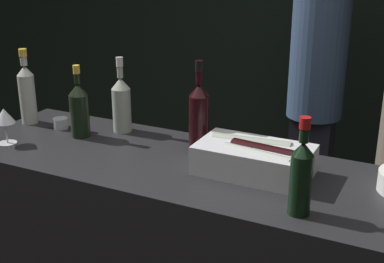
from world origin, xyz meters
The scene contains 10 objects.
wall_back_chalkboard centered at (0.00, 2.41, 1.40)m, with size 6.40×0.06×2.80m.
ice_bin_with_bottles centered at (0.25, 0.34, 1.12)m, with size 0.41×0.23×0.12m.
wine_glass centered at (-0.77, 0.16, 1.18)m, with size 0.09×0.09×0.15m.
candle_votive centered at (-0.70, 0.41, 1.09)m, with size 0.07×0.07×0.05m.
white_wine_bottle centered at (-0.43, 0.51, 1.19)m, with size 0.08×0.08×0.33m.
red_wine_bottle_black_foil centered at (-0.02, 0.44, 1.21)m, with size 0.08×0.08×0.37m.
champagne_bottle centered at (-0.55, 0.37, 1.19)m, with size 0.08×0.08×0.31m.
rose_wine_bottle centered at (-0.87, 0.41, 1.21)m, with size 0.07×0.07×0.34m.
red_wine_bottle_burgundy centered at (0.48, 0.11, 1.20)m, with size 0.07×0.07×0.31m.
person_in_hoodie centered at (0.12, 1.78, 1.02)m, with size 0.33×0.33×1.81m.
Camera 1 is at (0.84, -1.35, 1.87)m, focal length 50.00 mm.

